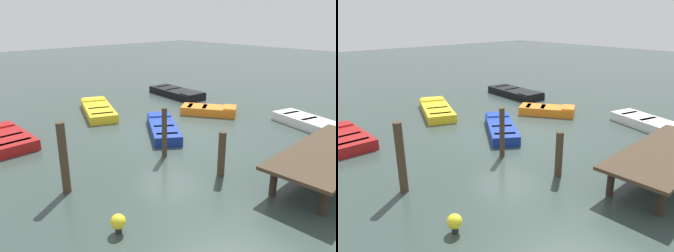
# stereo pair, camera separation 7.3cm
# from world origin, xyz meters

# --- Properties ---
(ground_plane) EXTENTS (80.00, 80.00, 0.00)m
(ground_plane) POSITION_xyz_m (0.00, 0.00, 0.00)
(ground_plane) COLOR #33423D
(dock_segment) EXTENTS (5.14, 2.17, 0.95)m
(dock_segment) POSITION_xyz_m (-0.88, 6.23, 0.84)
(dock_segment) COLOR #423323
(dock_segment) RESTS_ON ground_plane
(rowboat_red) EXTENTS (1.54, 3.07, 0.46)m
(rowboat_red) POSITION_xyz_m (5.45, -3.44, 0.22)
(rowboat_red) COLOR maroon
(rowboat_red) RESTS_ON ground_plane
(rowboat_blue) EXTENTS (2.78, 3.42, 0.46)m
(rowboat_blue) POSITION_xyz_m (0.05, -0.27, 0.22)
(rowboat_blue) COLOR navy
(rowboat_blue) RESTS_ON ground_plane
(rowboat_orange) EXTENTS (2.42, 2.87, 0.46)m
(rowboat_orange) POSITION_xyz_m (-3.51, -0.75, 0.22)
(rowboat_orange) COLOR orange
(rowboat_orange) RESTS_ON ground_plane
(rowboat_black) EXTENTS (1.71, 3.92, 0.46)m
(rowboat_black) POSITION_xyz_m (-5.06, -4.75, 0.22)
(rowboat_black) COLOR black
(rowboat_black) RESTS_ON ground_plane
(rowboat_white) EXTENTS (2.19, 4.03, 0.46)m
(rowboat_white) POSITION_xyz_m (-5.25, 3.91, 0.22)
(rowboat_white) COLOR silver
(rowboat_white) RESTS_ON ground_plane
(rowboat_yellow) EXTENTS (2.61, 3.98, 0.46)m
(rowboat_yellow) POSITION_xyz_m (0.62, -4.65, 0.22)
(rowboat_yellow) COLOR gold
(rowboat_yellow) RESTS_ON ground_plane
(mooring_piling_mid_right) EXTENTS (0.18, 0.18, 1.78)m
(mooring_piling_mid_right) POSITION_xyz_m (1.65, 1.63, 0.89)
(mooring_piling_mid_right) COLOR #423323
(mooring_piling_mid_right) RESTS_ON ground_plane
(mooring_piling_far_right) EXTENTS (0.24, 0.24, 2.07)m
(mooring_piling_far_right) POSITION_xyz_m (5.35, 1.61, 1.04)
(mooring_piling_far_right) COLOR #423323
(mooring_piling_far_right) RESTS_ON ground_plane
(mooring_piling_mid_left) EXTENTS (0.23, 0.23, 1.44)m
(mooring_piling_mid_left) POSITION_xyz_m (1.32, 3.91, 0.72)
(mooring_piling_mid_left) COLOR #423323
(mooring_piling_mid_left) RESTS_ON ground_plane
(marker_buoy) EXTENTS (0.36, 0.36, 0.48)m
(marker_buoy) POSITION_xyz_m (5.32, 4.15, 0.29)
(marker_buoy) COLOR #262626
(marker_buoy) RESTS_ON ground_plane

